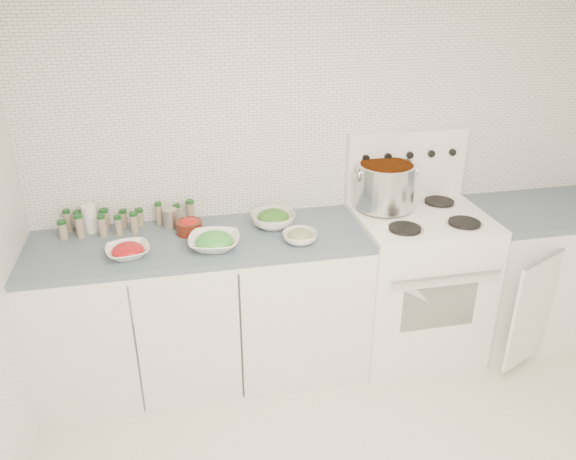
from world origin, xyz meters
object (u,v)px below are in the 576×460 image
(bowl_tomato, at_px, (128,251))
(bowl_snowpea, at_px, (214,241))
(stock_pot, at_px, (385,184))
(stove, at_px, (415,279))

(bowl_tomato, xyz_separation_m, bowl_snowpea, (0.44, 0.00, 0.01))
(bowl_snowpea, bearing_deg, stock_pot, 13.46)
(stove, relative_size, bowl_tomato, 5.38)
(stock_pot, relative_size, bowl_tomato, 1.45)
(bowl_tomato, relative_size, bowl_snowpea, 0.81)
(bowl_tomato, distance_m, bowl_snowpea, 0.44)
(stove, relative_size, stock_pot, 3.70)
(bowl_tomato, bearing_deg, stock_pot, 9.56)
(stove, distance_m, bowl_tomato, 1.73)
(stove, relative_size, bowl_snowpea, 4.35)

